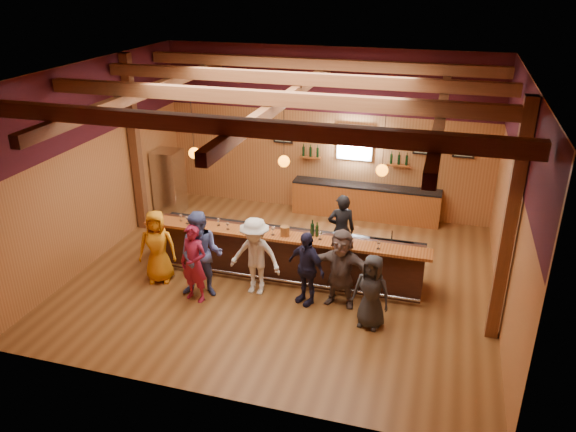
{
  "coord_description": "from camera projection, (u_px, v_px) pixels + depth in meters",
  "views": [
    {
      "loc": [
        3.13,
        -10.47,
        6.31
      ],
      "look_at": [
        0.0,
        0.3,
        1.35
      ],
      "focal_mm": 35.0,
      "sensor_mm": 36.0,
      "label": 1
    }
  ],
  "objects": [
    {
      "name": "window",
      "position": [
        355.0,
        142.0,
        14.97
      ],
      "size": [
        0.95,
        0.09,
        0.95
      ],
      "color": "silver",
      "rests_on": "room"
    },
    {
      "name": "customer_denim",
      "position": [
        201.0,
        255.0,
        11.47
      ],
      "size": [
        1.01,
        0.84,
        1.88
      ],
      "primitive_type": "imported",
      "rotation": [
        0.0,
        0.0,
        0.16
      ],
      "color": "#46528D",
      "rests_on": "ground"
    },
    {
      "name": "glass_g",
      "position": [
        341.0,
        235.0,
        11.65
      ],
      "size": [
        0.07,
        0.07,
        0.17
      ],
      "color": "silver",
      "rests_on": "bar_counter"
    },
    {
      "name": "customer_orange",
      "position": [
        157.0,
        246.0,
        12.08
      ],
      "size": [
        0.92,
        0.74,
        1.65
      ],
      "primitive_type": "imported",
      "rotation": [
        0.0,
        0.0,
        0.3
      ],
      "color": "orange",
      "rests_on": "ground"
    },
    {
      "name": "pendant_lights",
      "position": [
        284.0,
        161.0,
        11.45
      ],
      "size": [
        4.24,
        0.24,
        1.37
      ],
      "color": "black",
      "rests_on": "room"
    },
    {
      "name": "room",
      "position": [
        285.0,
        136.0,
        11.29
      ],
      "size": [
        9.04,
        9.0,
        4.52
      ],
      "color": "brown",
      "rests_on": "ground"
    },
    {
      "name": "glass_a",
      "position": [
        181.0,
        216.0,
        12.56
      ],
      "size": [
        0.07,
        0.07,
        0.17
      ],
      "color": "silver",
      "rests_on": "bar_counter"
    },
    {
      "name": "customer_brown",
      "position": [
        341.0,
        268.0,
        11.19
      ],
      "size": [
        1.57,
        0.58,
        1.66
      ],
      "primitive_type": "imported",
      "rotation": [
        0.0,
        0.0,
        -0.06
      ],
      "color": "#544543",
      "rests_on": "ground"
    },
    {
      "name": "stainless_fridge",
      "position": [
        169.0,
        182.0,
        15.51
      ],
      "size": [
        0.7,
        0.7,
        1.8
      ],
      "primitive_type": "cube",
      "color": "silver",
      "rests_on": "ground"
    },
    {
      "name": "wine_shelves",
      "position": [
        354.0,
        159.0,
        15.09
      ],
      "size": [
        3.0,
        0.18,
        0.3
      ],
      "color": "brown",
      "rests_on": "room"
    },
    {
      "name": "customer_dark",
      "position": [
        372.0,
        292.0,
        10.53
      ],
      "size": [
        0.82,
        0.62,
        1.5
      ],
      "primitive_type": "imported",
      "rotation": [
        0.0,
        0.0,
        -0.22
      ],
      "color": "#252527",
      "rests_on": "ground"
    },
    {
      "name": "glass_b",
      "position": [
        187.0,
        218.0,
        12.41
      ],
      "size": [
        0.08,
        0.08,
        0.18
      ],
      "color": "silver",
      "rests_on": "bar_counter"
    },
    {
      "name": "bottle_b",
      "position": [
        312.0,
        230.0,
        11.85
      ],
      "size": [
        0.08,
        0.08,
        0.36
      ],
      "color": "black",
      "rests_on": "bar_counter"
    },
    {
      "name": "bar_counter",
      "position": [
        287.0,
        253.0,
        12.46
      ],
      "size": [
        6.3,
        1.07,
        1.11
      ],
      "color": "black",
      "rests_on": "ground"
    },
    {
      "name": "glass_d",
      "position": [
        228.0,
        224.0,
        12.15
      ],
      "size": [
        0.07,
        0.07,
        0.17
      ],
      "color": "silver",
      "rests_on": "bar_counter"
    },
    {
      "name": "bottle_a",
      "position": [
        317.0,
        231.0,
        11.84
      ],
      "size": [
        0.07,
        0.07,
        0.32
      ],
      "color": "black",
      "rests_on": "bar_counter"
    },
    {
      "name": "glass_f",
      "position": [
        320.0,
        233.0,
        11.69
      ],
      "size": [
        0.09,
        0.09,
        0.19
      ],
      "color": "silver",
      "rests_on": "bar_counter"
    },
    {
      "name": "back_bar_cabinet",
      "position": [
        365.0,
        202.0,
        15.31
      ],
      "size": [
        4.0,
        0.52,
        0.95
      ],
      "color": "brown",
      "rests_on": "ground"
    },
    {
      "name": "customer_redvest",
      "position": [
        194.0,
        263.0,
        11.36
      ],
      "size": [
        0.68,
        0.52,
        1.68
      ],
      "primitive_type": "imported",
      "rotation": [
        0.0,
        0.0,
        -0.21
      ],
      "color": "maroon",
      "rests_on": "ground"
    },
    {
      "name": "framed_pictures",
      "position": [
        388.0,
        143.0,
        14.72
      ],
      "size": [
        5.35,
        0.05,
        0.45
      ],
      "color": "black",
      "rests_on": "room"
    },
    {
      "name": "glass_e",
      "position": [
        273.0,
        229.0,
        11.88
      ],
      "size": [
        0.09,
        0.09,
        0.2
      ],
      "color": "silver",
      "rests_on": "bar_counter"
    },
    {
      "name": "glass_c",
      "position": [
        218.0,
        220.0,
        12.34
      ],
      "size": [
        0.08,
        0.08,
        0.17
      ],
      "color": "silver",
      "rests_on": "bar_counter"
    },
    {
      "name": "customer_navy",
      "position": [
        306.0,
        268.0,
        11.28
      ],
      "size": [
        1.0,
        0.78,
        1.58
      ],
      "primitive_type": "imported",
      "rotation": [
        0.0,
        0.0,
        -0.5
      ],
      "color": "#1B1A35",
      "rests_on": "ground"
    },
    {
      "name": "bartender",
      "position": [
        341.0,
        230.0,
        12.73
      ],
      "size": [
        0.72,
        0.58,
        1.73
      ],
      "primitive_type": "imported",
      "rotation": [
        0.0,
        0.0,
        3.45
      ],
      "color": "black",
      "rests_on": "ground"
    },
    {
      "name": "glass_h",
      "position": [
        379.0,
        243.0,
        11.3
      ],
      "size": [
        0.08,
        0.08,
        0.18
      ],
      "color": "silver",
      "rests_on": "bar_counter"
    },
    {
      "name": "ice_bucket",
      "position": [
        285.0,
        231.0,
        11.87
      ],
      "size": [
        0.19,
        0.19,
        0.21
      ],
      "primitive_type": "cylinder",
      "color": "olive",
      "rests_on": "bar_counter"
    },
    {
      "name": "customer_white",
      "position": [
        255.0,
        256.0,
        11.59
      ],
      "size": [
        1.14,
        0.7,
        1.71
      ],
      "primitive_type": "imported",
      "rotation": [
        0.0,
        0.0,
        -0.06
      ],
      "color": "silver",
      "rests_on": "ground"
    }
  ]
}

